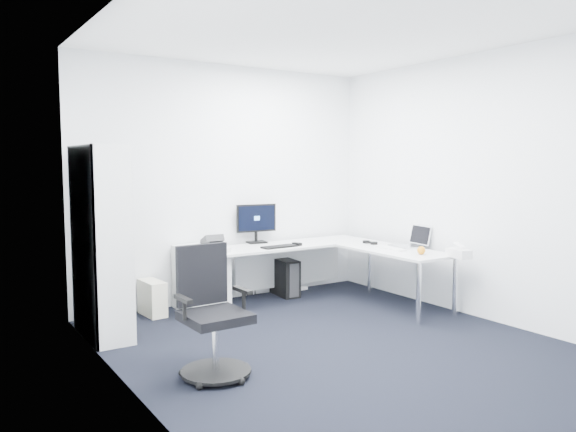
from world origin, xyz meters
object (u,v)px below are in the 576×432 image
laptop (405,236)px  bookshelf (101,242)px  monitor (257,223)px  task_chair (215,313)px  l_desk (301,276)px

laptop → bookshelf: bearing=176.3°
bookshelf → monitor: size_ratio=3.54×
task_chair → l_desk: bearing=38.0°
l_desk → monitor: size_ratio=4.47×
l_desk → laptop: bearing=-30.5°
monitor → laptop: monitor is taller
l_desk → laptop: (1.01, -0.60, 0.45)m
l_desk → monitor: bearing=111.7°
l_desk → task_chair: (-1.74, -1.43, 0.16)m
l_desk → bookshelf: size_ratio=1.26×
l_desk → task_chair: bearing=-140.6°
monitor → laptop: size_ratio=1.42×
bookshelf → laptop: size_ratio=5.01×
bookshelf → task_chair: (0.43, -1.48, -0.39)m
monitor → bookshelf: bearing=-158.5°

